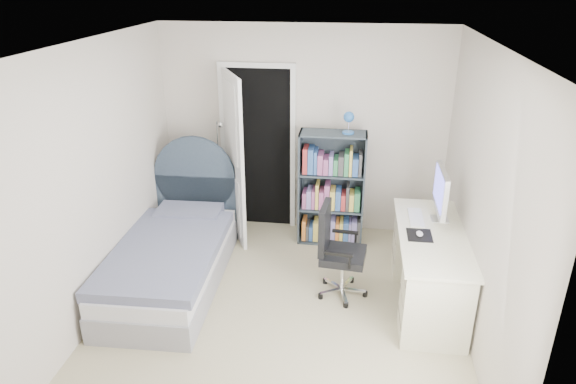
# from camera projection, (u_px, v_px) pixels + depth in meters

# --- Properties ---
(room_shell) EXTENTS (3.50, 3.70, 2.60)m
(room_shell) POSITION_uv_depth(u_px,v_px,m) (282.00, 190.00, 4.52)
(room_shell) COLOR tan
(room_shell) RESTS_ON ground
(door) EXTENTS (0.92, 0.75, 2.06)m
(door) POSITION_uv_depth(u_px,v_px,m) (243.00, 153.00, 6.09)
(door) COLOR black
(door) RESTS_ON ground
(bed) EXTENTS (1.05, 2.13, 1.29)m
(bed) POSITION_uv_depth(u_px,v_px,m) (174.00, 255.00, 5.36)
(bed) COLOR gray
(bed) RESTS_ON ground
(nightstand) EXTENTS (0.44, 0.44, 0.64)m
(nightstand) POSITION_uv_depth(u_px,v_px,m) (186.00, 195.00, 6.46)
(nightstand) COLOR tan
(nightstand) RESTS_ON ground
(floor_lamp) EXTENTS (0.20, 0.20, 1.39)m
(floor_lamp) POSITION_uv_depth(u_px,v_px,m) (221.00, 184.00, 6.42)
(floor_lamp) COLOR silver
(floor_lamp) RESTS_ON ground
(bookcase) EXTENTS (0.76, 0.33, 1.62)m
(bookcase) POSITION_uv_depth(u_px,v_px,m) (332.00, 194.00, 6.02)
(bookcase) COLOR #343F47
(bookcase) RESTS_ON ground
(desk) EXTENTS (0.63, 1.56, 1.28)m
(desk) POSITION_uv_depth(u_px,v_px,m) (429.00, 265.00, 4.95)
(desk) COLOR beige
(desk) RESTS_ON ground
(office_chair) EXTENTS (0.51, 0.52, 0.97)m
(office_chair) POSITION_uv_depth(u_px,v_px,m) (336.00, 247.00, 5.04)
(office_chair) COLOR silver
(office_chair) RESTS_ON ground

